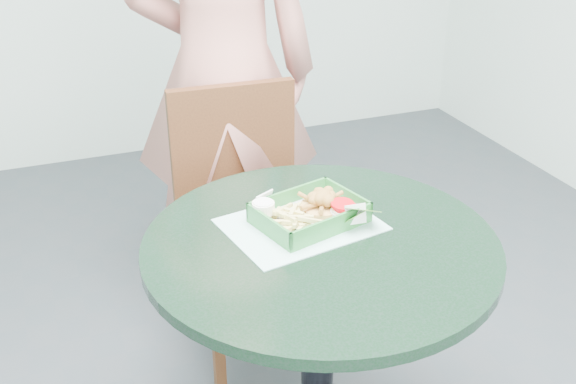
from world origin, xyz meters
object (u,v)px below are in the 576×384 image
object	(u,v)px
dining_chair	(244,206)
food_basket	(309,223)
sauce_ramekin	(264,208)
diner_person	(220,11)
crab_sandwich	(324,209)
cafe_table	(319,303)

from	to	relation	value
dining_chair	food_basket	xyz separation A→B (m)	(-0.00, -0.57, 0.23)
food_basket	sauce_ramekin	distance (m)	0.12
diner_person	crab_sandwich	distance (m)	0.90
dining_chair	sauce_ramekin	world-z (taller)	dining_chair
crab_sandwich	sauce_ramekin	distance (m)	0.15
sauce_ramekin	food_basket	bearing A→B (deg)	-31.20
crab_sandwich	food_basket	bearing A→B (deg)	-177.68
dining_chair	diner_person	bearing A→B (deg)	88.09
crab_sandwich	diner_person	bearing A→B (deg)	91.52
diner_person	crab_sandwich	size ratio (longest dim) A/B	19.98
cafe_table	dining_chair	xyz separation A→B (m)	(0.01, 0.66, -0.05)
cafe_table	food_basket	size ratio (longest dim) A/B	3.37
cafe_table	dining_chair	size ratio (longest dim) A/B	0.94
cafe_table	diner_person	bearing A→B (deg)	88.40
diner_person	sauce_ramekin	distance (m)	0.85
food_basket	crab_sandwich	bearing A→B (deg)	2.32
dining_chair	diner_person	xyz separation A→B (m)	(0.02, 0.27, 0.60)
food_basket	crab_sandwich	xyz separation A→B (m)	(0.04, 0.00, 0.03)
dining_chair	cafe_table	bearing A→B (deg)	-88.31
cafe_table	diner_person	size ratio (longest dim) A/B	0.38
cafe_table	food_basket	world-z (taller)	food_basket
cafe_table	food_basket	bearing A→B (deg)	85.90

